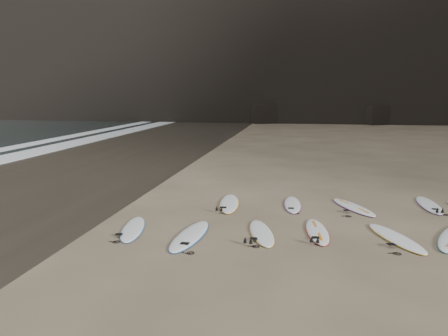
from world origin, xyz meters
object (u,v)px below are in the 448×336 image
(surfboard_11, at_px, (133,228))
(surfboard_1, at_px, (262,232))
(surfboard_6, at_px, (292,204))
(surfboard_7, at_px, (353,207))
(surfboard_2, at_px, (317,231))
(surfboard_8, at_px, (429,205))
(surfboard_5, at_px, (229,203))
(surfboard_3, at_px, (396,238))
(surfboard_0, at_px, (190,235))

(surfboard_11, bearing_deg, surfboard_1, -8.45)
(surfboard_6, relative_size, surfboard_7, 0.93)
(surfboard_6, bearing_deg, surfboard_2, -78.52)
(surfboard_1, xyz_separation_m, surfboard_7, (2.91, 3.34, 0.00))
(surfboard_8, bearing_deg, surfboard_7, -163.75)
(surfboard_5, bearing_deg, surfboard_2, -48.69)
(surfboard_6, bearing_deg, surfboard_8, 6.08)
(surfboard_2, height_order, surfboard_3, surfboard_3)
(surfboard_6, height_order, surfboard_7, surfboard_7)
(surfboard_1, bearing_deg, surfboard_3, -10.88)
(surfboard_5, bearing_deg, surfboard_3, -36.44)
(surfboard_1, height_order, surfboard_11, same)
(surfboard_1, relative_size, surfboard_6, 1.02)
(surfboard_5, height_order, surfboard_7, surfboard_5)
(surfboard_0, height_order, surfboard_2, surfboard_0)
(surfboard_1, xyz_separation_m, surfboard_6, (0.81, 3.34, -0.00))
(surfboard_3, distance_m, surfboard_11, 7.43)
(surfboard_0, relative_size, surfboard_5, 1.03)
(surfboard_2, bearing_deg, surfboard_1, -171.57)
(surfboard_0, distance_m, surfboard_11, 1.83)
(surfboard_2, distance_m, surfboard_8, 5.46)
(surfboard_1, bearing_deg, surfboard_6, 62.82)
(surfboard_0, xyz_separation_m, surfboard_2, (3.51, 1.00, -0.01))
(surfboard_3, distance_m, surfboard_8, 4.36)
(surfboard_7, height_order, surfboard_8, surfboard_8)
(surfboard_1, relative_size, surfboard_8, 0.94)
(surfboard_1, relative_size, surfboard_5, 0.90)
(surfboard_2, height_order, surfboard_11, surfboard_11)
(surfboard_6, xyz_separation_m, surfboard_7, (2.09, -0.01, 0.00))
(surfboard_1, height_order, surfboard_6, surfboard_1)
(surfboard_5, relative_size, surfboard_6, 1.14)
(surfboard_2, height_order, surfboard_5, surfboard_5)
(surfboard_0, bearing_deg, surfboard_8, 36.19)
(surfboard_8, bearing_deg, surfboard_5, -171.54)
(surfboard_3, height_order, surfboard_8, surfboard_3)
(surfboard_8, distance_m, surfboard_11, 10.30)
(surfboard_2, xyz_separation_m, surfboard_11, (-5.31, -0.67, 0.00))
(surfboard_0, height_order, surfboard_5, surfboard_0)
(surfboard_6, distance_m, surfboard_7, 2.09)
(surfboard_5, bearing_deg, surfboard_8, 1.46)
(surfboard_0, bearing_deg, surfboard_6, 59.31)
(surfboard_5, height_order, surfboard_11, surfboard_5)
(surfboard_5, relative_size, surfboard_8, 1.04)
(surfboard_6, bearing_deg, surfboard_5, -176.93)
(surfboard_3, relative_size, surfboard_6, 1.11)
(surfboard_0, xyz_separation_m, surfboard_6, (2.75, 3.95, -0.01))
(surfboard_3, relative_size, surfboard_5, 0.97)
(surfboard_5, xyz_separation_m, surfboard_11, (-2.31, -3.39, -0.00))
(surfboard_11, bearing_deg, surfboard_6, 25.72)
(surfboard_1, bearing_deg, surfboard_5, 101.25)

